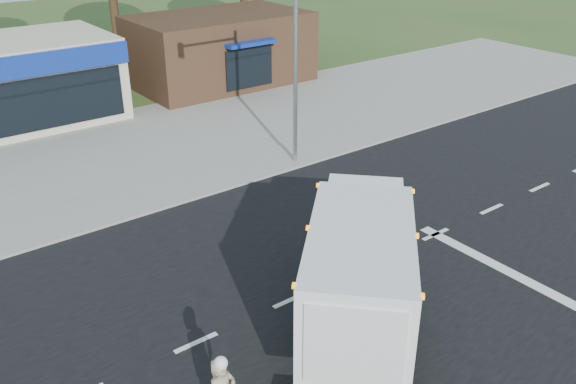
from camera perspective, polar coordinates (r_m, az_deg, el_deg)
name	(u,v)px	position (r m, az deg, el deg)	size (l,w,h in m)	color
ground	(370,264)	(18.77, 7.65, -6.74)	(120.00, 120.00, 0.00)	#385123
road_asphalt	(370,264)	(18.77, 7.66, -6.72)	(60.00, 14.00, 0.02)	black
sidewalk	(226,174)	(24.47, -5.78, 1.66)	(60.00, 2.40, 0.12)	gray
parking_apron	(161,135)	(29.26, -11.81, 5.27)	(60.00, 9.00, 0.02)	gray
lane_markings	(434,269)	(18.89, 13.49, -7.00)	(55.20, 7.00, 0.01)	silver
ems_box_truck	(360,264)	(15.23, 6.76, -6.66)	(6.90, 6.85, 3.30)	black
brown_storefront	(220,49)	(36.93, -6.36, 13.16)	(10.00, 6.70, 4.00)	#382316
traffic_signal_pole	(282,47)	(23.70, -0.56, 13.41)	(3.51, 0.25, 8.00)	gray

